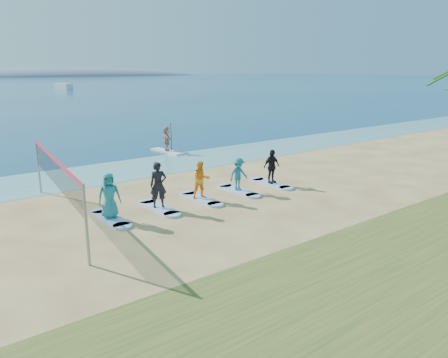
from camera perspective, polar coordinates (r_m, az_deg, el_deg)
ground at (r=17.85m, az=6.17°, el=-4.26°), size 600.00×600.00×0.00m
shallow_water at (r=26.15m, az=-9.91°, el=1.63°), size 600.00×600.00×0.00m
island_ridge at (r=329.95m, az=-19.24°, el=12.60°), size 220.00×56.00×18.00m
volleyball_net at (r=17.35m, az=-21.18°, el=0.83°), size 1.19×9.02×2.50m
paddleboard at (r=30.37m, az=-7.43°, el=3.59°), size 0.99×3.05×0.12m
paddleboarder at (r=30.22m, az=-7.49°, el=5.24°), size 1.07×1.60×1.65m
boat_offshore_b at (r=125.92m, az=-20.19°, el=10.92°), size 3.23×6.21×1.63m
surfboard_0 at (r=17.39m, az=-14.57°, el=-5.01°), size 0.70×2.20×0.09m
student_0 at (r=17.11m, az=-14.77°, el=-2.10°), size 0.95×0.72×1.75m
surfboard_1 at (r=18.25m, az=-8.46°, el=-3.76°), size 0.70×2.20×0.09m
student_1 at (r=17.97m, az=-8.58°, el=-0.77°), size 0.81×0.68×1.88m
surfboard_2 at (r=19.32m, az=-2.98°, el=-2.60°), size 0.70×2.20×0.09m
student_2 at (r=19.08m, az=-3.01°, el=-0.10°), size 0.96×0.85×1.65m
surfboard_3 at (r=20.54m, az=1.88°, el=-1.55°), size 0.70×2.20×0.09m
student_3 at (r=20.34m, az=1.90°, el=0.64°), size 0.99×0.57×1.53m
surfboard_4 at (r=21.91m, az=6.17°, el=-0.61°), size 0.70×2.20×0.09m
student_4 at (r=21.69m, az=6.23°, el=1.65°), size 0.99×0.42×1.68m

